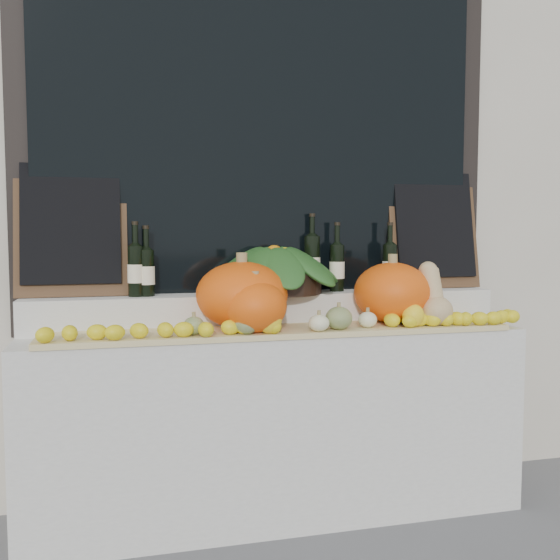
% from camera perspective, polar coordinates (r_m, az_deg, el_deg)
% --- Properties ---
extents(storefront_facade, '(7.00, 0.94, 4.50)m').
position_cam_1_polar(storefront_facade, '(3.71, -3.19, 18.57)').
color(storefront_facade, beige).
rests_on(storefront_facade, ground).
extents(display_sill, '(2.30, 0.55, 0.88)m').
position_cam_1_polar(display_sill, '(3.03, -0.36, -12.80)').
color(display_sill, silver).
rests_on(display_sill, ground).
extents(rear_tier, '(2.30, 0.25, 0.16)m').
position_cam_1_polar(rear_tier, '(3.07, -1.04, -2.66)').
color(rear_tier, silver).
rests_on(rear_tier, display_sill).
extents(straw_bedding, '(2.10, 0.32, 0.02)m').
position_cam_1_polar(straw_bedding, '(2.81, 0.25, -4.70)').
color(straw_bedding, tan).
rests_on(straw_bedding, display_sill).
extents(pumpkin_left, '(0.52, 0.52, 0.30)m').
position_cam_1_polar(pumpkin_left, '(2.81, -3.50, -1.37)').
color(pumpkin_left, '#FE5D0D').
rests_on(pumpkin_left, straw_bedding).
extents(pumpkin_right, '(0.38, 0.38, 0.29)m').
position_cam_1_polar(pumpkin_right, '(3.03, 10.23, -1.13)').
color(pumpkin_right, '#FE5D0D').
rests_on(pumpkin_right, straw_bedding).
extents(pumpkin_center, '(0.35, 0.35, 0.23)m').
position_cam_1_polar(pumpkin_center, '(2.69, -2.26, -2.43)').
color(pumpkin_center, '#FE5D0D').
rests_on(pumpkin_center, straw_bedding).
extents(butternut_squash, '(0.15, 0.21, 0.29)m').
position_cam_1_polar(butternut_squash, '(3.01, 13.91, -1.66)').
color(butternut_squash, tan).
rests_on(butternut_squash, straw_bedding).
extents(decorative_gourds, '(1.09, 0.15, 0.14)m').
position_cam_1_polar(decorative_gourds, '(2.73, 2.68, -3.65)').
color(decorative_gourds, '#325A1B').
rests_on(decorative_gourds, straw_bedding).
extents(lemon_heap, '(2.20, 0.16, 0.06)m').
position_cam_1_polar(lemon_heap, '(2.70, 0.84, -4.14)').
color(lemon_heap, yellow).
rests_on(lemon_heap, straw_bedding).
extents(produce_bowl, '(0.70, 0.70, 0.24)m').
position_cam_1_polar(produce_bowl, '(3.04, -0.53, 1.01)').
color(produce_bowl, black).
rests_on(produce_bowl, rear_tier).
extents(wine_bottle_far_left, '(0.08, 0.08, 0.35)m').
position_cam_1_polar(wine_bottle_far_left, '(2.95, -13.05, 0.88)').
color(wine_bottle_far_left, black).
rests_on(wine_bottle_far_left, rear_tier).
extents(wine_bottle_near_left, '(0.08, 0.08, 0.33)m').
position_cam_1_polar(wine_bottle_near_left, '(2.96, -12.11, 0.72)').
color(wine_bottle_near_left, black).
rests_on(wine_bottle_near_left, rear_tier).
extents(wine_bottle_tall, '(0.08, 0.08, 0.39)m').
position_cam_1_polar(wine_bottle_tall, '(3.15, 2.94, 1.58)').
color(wine_bottle_tall, black).
rests_on(wine_bottle_tall, rear_tier).
extents(wine_bottle_near_right, '(0.08, 0.08, 0.35)m').
position_cam_1_polar(wine_bottle_near_right, '(3.15, 5.23, 1.19)').
color(wine_bottle_near_right, black).
rests_on(wine_bottle_near_right, rear_tier).
extents(wine_bottle_far_right, '(0.08, 0.08, 0.35)m').
position_cam_1_polar(wine_bottle_far_right, '(3.24, 10.00, 1.23)').
color(wine_bottle_far_right, black).
rests_on(wine_bottle_far_right, rear_tier).
extents(chalkboard_left, '(0.50, 0.14, 0.61)m').
position_cam_1_polar(chalkboard_left, '(3.03, -18.55, 4.61)').
color(chalkboard_left, '#4C331E').
rests_on(chalkboard_left, rear_tier).
extents(chalkboard_right, '(0.50, 0.14, 0.61)m').
position_cam_1_polar(chalkboard_right, '(3.43, 13.89, 4.66)').
color(chalkboard_right, '#4C331E').
rests_on(chalkboard_right, rear_tier).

